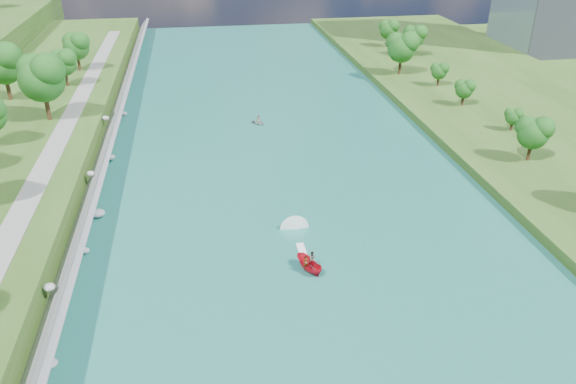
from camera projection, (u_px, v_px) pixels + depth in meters
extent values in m
plane|color=#2D5119|center=(322.00, 295.00, 57.66)|extent=(260.00, 260.00, 0.00)
cube|color=#1B6858|center=(290.00, 202.00, 75.13)|extent=(55.00, 240.00, 0.10)
cube|color=slate|center=(87.00, 206.00, 70.54)|extent=(3.54, 236.00, 4.05)
ellipsoid|color=gray|center=(51.00, 363.00, 47.55)|extent=(1.11, 1.11, 0.66)
ellipsoid|color=gray|center=(49.00, 287.00, 54.65)|extent=(1.13, 1.09, 0.70)
ellipsoid|color=gray|center=(85.00, 251.00, 63.83)|extent=(0.93, 0.82, 0.73)
ellipsoid|color=gray|center=(98.00, 213.00, 71.32)|extent=(1.76, 1.69, 0.99)
ellipsoid|color=gray|center=(91.00, 174.00, 77.85)|extent=(1.09, 0.92, 0.80)
ellipsoid|color=gray|center=(111.00, 157.00, 86.20)|extent=(1.11, 1.28, 0.61)
ellipsoid|color=gray|center=(105.00, 118.00, 95.91)|extent=(1.23, 1.09, 0.85)
ellipsoid|color=gray|center=(125.00, 114.00, 105.19)|extent=(1.00, 1.08, 0.70)
cube|color=gray|center=(29.00, 198.00, 68.75)|extent=(3.00, 200.00, 0.10)
ellipsoid|color=#175115|center=(42.00, 81.00, 90.64)|extent=(7.84, 7.84, 13.07)
ellipsoid|color=#175115|center=(3.00, 66.00, 100.06)|extent=(7.43, 7.43, 12.38)
ellipsoid|color=#175115|center=(64.00, 64.00, 108.55)|extent=(5.16, 5.16, 8.60)
ellipsoid|color=#175115|center=(76.00, 48.00, 118.28)|extent=(5.76, 5.76, 9.60)
ellipsoid|color=#175115|center=(533.00, 135.00, 81.93)|extent=(4.87, 4.87, 8.11)
ellipsoid|color=#175115|center=(513.00, 117.00, 93.56)|extent=(2.78, 2.78, 4.64)
ellipsoid|color=#175115|center=(464.00, 90.00, 104.80)|extent=(3.56, 3.56, 5.93)
ellipsoid|color=#175115|center=(439.00, 72.00, 116.01)|extent=(3.47, 3.47, 5.78)
ellipsoid|color=#175115|center=(402.00, 50.00, 122.70)|extent=(6.55, 6.55, 10.92)
ellipsoid|color=#175115|center=(414.00, 38.00, 137.60)|extent=(5.39, 5.39, 8.98)
ellipsoid|color=#175115|center=(389.00, 31.00, 146.85)|extent=(4.94, 4.94, 8.24)
imported|color=red|center=(309.00, 264.00, 60.93)|extent=(3.02, 4.21, 1.53)
imported|color=#66605B|center=(306.00, 263.00, 60.31)|extent=(0.72, 0.56, 1.76)
imported|color=#66605B|center=(312.00, 258.00, 61.25)|extent=(0.82, 0.64, 1.66)
cube|color=white|center=(304.00, 255.00, 63.90)|extent=(0.90, 5.00, 0.06)
imported|color=#999DA2|center=(259.00, 122.00, 101.12)|extent=(3.44, 3.57, 0.60)
imported|color=#66605B|center=(259.00, 119.00, 100.83)|extent=(0.78, 0.66, 1.36)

